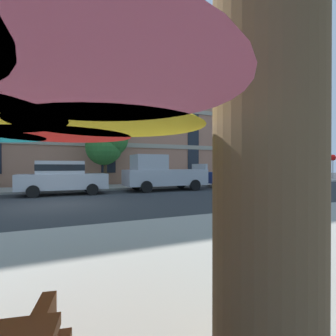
% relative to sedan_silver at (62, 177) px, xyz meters
% --- Properties ---
extents(ground_plane, '(120.00, 120.00, 0.00)m').
position_rel_sedan_silver_xyz_m(ground_plane, '(-0.36, -3.70, -0.95)').
color(ground_plane, '#2D3033').
extents(sidewalk_far, '(56.00, 3.60, 0.12)m').
position_rel_sedan_silver_xyz_m(sidewalk_far, '(-0.36, 3.10, -0.89)').
color(sidewalk_far, '#9E998E').
rests_on(sidewalk_far, ground).
extents(apartment_building, '(45.31, 12.08, 16.00)m').
position_rel_sedan_silver_xyz_m(apartment_building, '(-0.36, 11.29, 7.05)').
color(apartment_building, '#A87056').
rests_on(apartment_building, ground).
extents(sedan_silver, '(4.40, 1.98, 1.78)m').
position_rel_sedan_silver_xyz_m(sedan_silver, '(0.00, 0.00, 0.00)').
color(sedan_silver, '#A8AAB2').
rests_on(sedan_silver, ground).
extents(pickup_silver, '(5.10, 2.12, 2.20)m').
position_rel_sedan_silver_xyz_m(pickup_silver, '(5.70, 0.00, 0.08)').
color(pickup_silver, '#A8AAB2').
rests_on(pickup_silver, ground).
extents(sedan_blue, '(4.40, 1.98, 1.78)m').
position_rel_sedan_silver_xyz_m(sedan_blue, '(11.67, 0.00, 0.00)').
color(sedan_blue, navy).
rests_on(sedan_blue, ground).
extents(sedan_silver_midblock, '(4.40, 1.98, 1.78)m').
position_rel_sedan_silver_xyz_m(sedan_silver_midblock, '(18.11, 0.00, 0.00)').
color(sedan_silver_midblock, '#A8AAB2').
rests_on(sedan_silver_midblock, ground).
extents(stop_sign, '(0.07, 0.68, 2.82)m').
position_rel_sedan_silver_xyz_m(stop_sign, '(27.99, 3.70, 0.93)').
color(stop_sign, slate).
rests_on(stop_sign, ground).
extents(street_tree_middle, '(2.99, 2.70, 4.81)m').
position_rel_sedan_silver_xyz_m(street_tree_middle, '(2.99, 3.59, 2.14)').
color(street_tree_middle, '#4C3823').
rests_on(street_tree_middle, ground).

